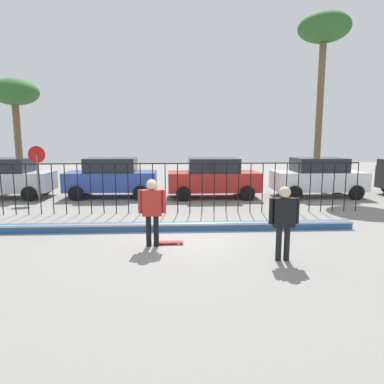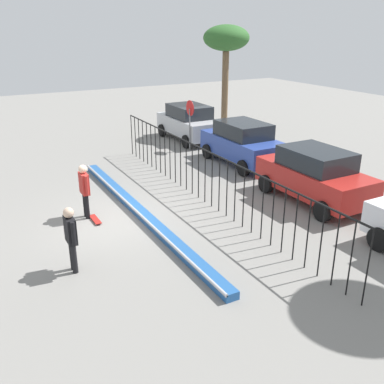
% 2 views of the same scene
% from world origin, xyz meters
% --- Properties ---
extents(ground_plane, '(60.00, 60.00, 0.00)m').
position_xyz_m(ground_plane, '(0.00, 0.00, 0.00)').
color(ground_plane, gray).
extents(bowl_coping_ledge, '(11.00, 0.41, 0.27)m').
position_xyz_m(bowl_coping_ledge, '(0.00, 0.92, 0.12)').
color(bowl_coping_ledge, '#235699').
rests_on(bowl_coping_ledge, ground).
extents(perimeter_fence, '(14.04, 0.04, 1.92)m').
position_xyz_m(perimeter_fence, '(-0.00, 3.40, 1.17)').
color(perimeter_fence, black).
rests_on(perimeter_fence, ground).
extents(skateboarder, '(0.73, 0.27, 1.80)m').
position_xyz_m(skateboarder, '(-0.71, -0.66, 1.08)').
color(skateboarder, black).
rests_on(skateboarder, ground).
extents(skateboard, '(0.80, 0.20, 0.07)m').
position_xyz_m(skateboard, '(-0.29, -0.51, 0.06)').
color(skateboard, '#A51E19').
rests_on(skateboard, ground).
extents(camera_operator, '(0.71, 0.27, 1.76)m').
position_xyz_m(camera_operator, '(2.42, -1.88, 1.05)').
color(camera_operator, black).
rests_on(camera_operator, ground).
extents(parked_car_silver, '(4.30, 2.12, 1.90)m').
position_xyz_m(parked_car_silver, '(-8.19, 7.19, 0.97)').
color(parked_car_silver, '#B7BABF').
rests_on(parked_car_silver, ground).
extents(parked_car_blue, '(4.30, 2.12, 1.90)m').
position_xyz_m(parked_car_blue, '(-3.17, 7.21, 0.97)').
color(parked_car_blue, '#2D479E').
rests_on(parked_car_blue, ground).
extents(parked_car_red, '(4.30, 2.12, 1.90)m').
position_xyz_m(parked_car_red, '(1.75, 6.84, 0.97)').
color(parked_car_red, '#B2231E').
rests_on(parked_car_red, ground).
extents(stop_sign, '(0.76, 0.07, 2.50)m').
position_xyz_m(stop_sign, '(-6.26, 6.20, 1.62)').
color(stop_sign, slate).
rests_on(stop_sign, ground).
extents(palm_tree_short, '(2.51, 2.51, 5.95)m').
position_xyz_m(palm_tree_short, '(-8.55, 9.68, 5.07)').
color(palm_tree_short, brown).
rests_on(palm_tree_short, ground).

